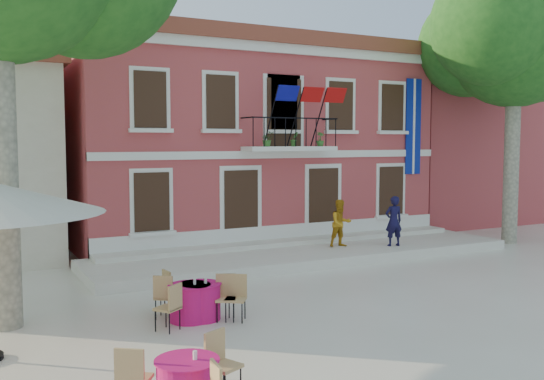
{
  "coord_description": "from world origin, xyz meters",
  "views": [
    {
      "loc": [
        -7.88,
        -12.03,
        3.74
      ],
      "look_at": [
        0.26,
        3.5,
        2.33
      ],
      "focal_mm": 40.0,
      "sensor_mm": 36.0,
      "label": 1
    }
  ],
  "objects": [
    {
      "name": "ground",
      "position": [
        0.0,
        0.0,
        0.0
      ],
      "size": [
        90.0,
        90.0,
        0.0
      ],
      "primitive_type": "plane",
      "color": "beige",
      "rests_on": "ground"
    },
    {
      "name": "plane_tree_east",
      "position": [
        10.14,
        3.5,
        7.49
      ],
      "size": [
        5.16,
        5.16,
        10.13
      ],
      "color": "#A59E84",
      "rests_on": "ground"
    },
    {
      "name": "pedestrian_orange",
      "position": [
        3.22,
        4.3,
        1.07
      ],
      "size": [
        0.79,
        0.63,
        1.55
      ],
      "primitive_type": "imported",
      "rotation": [
        0.0,
        0.0,
        -0.06
      ],
      "color": "#BF8216",
      "rests_on": "terrace"
    },
    {
      "name": "cafe_table_0",
      "position": [
        -3.42,
        -0.26,
        0.42
      ],
      "size": [
        1.81,
        1.45,
        0.95
      ],
      "color": "#C71251",
      "rests_on": "ground"
    },
    {
      "name": "pedestrian_navy",
      "position": [
        4.85,
        3.63,
        1.13
      ],
      "size": [
        0.66,
        0.49,
        1.65
      ],
      "primitive_type": "imported",
      "rotation": [
        0.0,
        0.0,
        2.97
      ],
      "color": "black",
      "rests_on": "terrace"
    },
    {
      "name": "neighbor_east",
      "position": [
        14.0,
        11.0,
        3.22
      ],
      "size": [
        9.4,
        9.4,
        6.4
      ],
      "color": "#AA3D42",
      "rests_on": "ground"
    },
    {
      "name": "terrace",
      "position": [
        2.0,
        4.4,
        0.15
      ],
      "size": [
        14.0,
        3.4,
        0.3
      ],
      "primitive_type": "cube",
      "color": "silver",
      "rests_on": "ground"
    },
    {
      "name": "cafe_table_3",
      "position": [
        -3.66,
        -0.26,
        0.43
      ],
      "size": [
        1.87,
        1.7,
        0.95
      ],
      "color": "#C71251",
      "rests_on": "ground"
    },
    {
      "name": "main_building",
      "position": [
        2.0,
        9.99,
        3.78
      ],
      "size": [
        13.5,
        9.59,
        7.5
      ],
      "color": "#AA3D42",
      "rests_on": "ground"
    }
  ]
}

